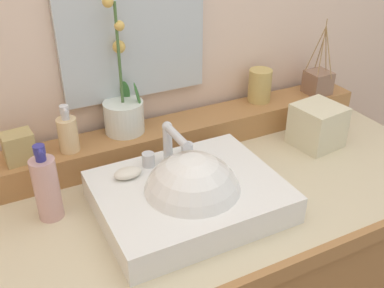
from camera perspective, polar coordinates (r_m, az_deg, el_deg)
name	(u,v)px	position (r m, az deg, el deg)	size (l,w,h in m)	color
wall_back	(130,18)	(1.37, -7.89, 15.61)	(3.16, 0.20, 2.51)	beige
back_ledge	(159,139)	(1.33, -4.24, 0.61)	(1.38, 0.13, 0.08)	#A77240
sink_basin	(191,198)	(1.09, -0.16, -6.93)	(0.44, 0.35, 0.27)	white
soap_bar	(128,173)	(1.11, -8.18, -3.69)	(0.07, 0.04, 0.02)	silver
potted_plant	(124,110)	(1.27, -8.69, 4.34)	(0.11, 0.11, 0.38)	silver
soap_dispenser	(68,133)	(1.21, -15.52, 1.35)	(0.05, 0.05, 0.13)	beige
tumbler_cup	(260,85)	(1.47, 8.63, 7.37)	(0.07, 0.07, 0.11)	tan
reed_diffuser	(318,82)	(1.57, 15.72, 7.62)	(0.08, 0.09, 0.25)	#8A6650
trinket_box	(19,147)	(1.21, -21.17, -0.38)	(0.07, 0.06, 0.08)	tan
lotion_bottle	(47,187)	(1.10, -18.02, -5.26)	(0.06, 0.06, 0.20)	#D2A19A
tissue_box	(317,126)	(1.41, 15.65, 2.28)	(0.13, 0.13, 0.13)	beige
mirror	(132,5)	(1.25, -7.68, 17.10)	(0.42, 0.02, 0.52)	silver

